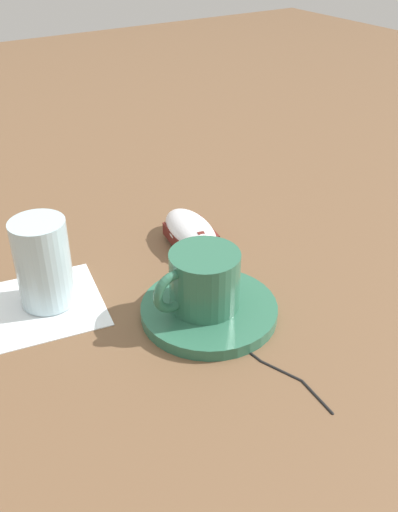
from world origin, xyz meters
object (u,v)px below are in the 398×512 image
object	(u,v)px
saucer	(209,310)
drinking_glass	(43,263)
computer_mouse	(191,232)
coffee_cup	(203,280)

from	to	relation	value
saucer	drinking_glass	bearing A→B (deg)	-40.34
saucer	computer_mouse	bearing A→B (deg)	-114.51
computer_mouse	drinking_glass	size ratio (longest dim) A/B	1.21
coffee_cup	drinking_glass	size ratio (longest dim) A/B	1.04
saucer	computer_mouse	world-z (taller)	computer_mouse
computer_mouse	drinking_glass	distance (m)	0.21
saucer	drinking_glass	distance (m)	0.19
saucer	coffee_cup	bearing A→B (deg)	-41.94
drinking_glass	coffee_cup	bearing A→B (deg)	139.73
computer_mouse	drinking_glass	world-z (taller)	drinking_glass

